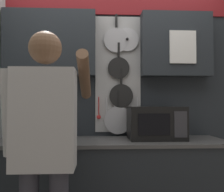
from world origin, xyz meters
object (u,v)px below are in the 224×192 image
microwave (156,123)px  person (45,140)px  utensil_crock (57,131)px  knife_block (33,130)px

microwave → person: (-0.85, -0.68, -0.05)m
microwave → utensil_crock: 0.89m
knife_block → utensil_crock: bearing=0.3°
microwave → knife_block: bearing=180.0°
knife_block → utensil_crock: 0.21m
microwave → utensil_crock: (-0.89, 0.00, -0.07)m
microwave → person: 1.09m
knife_block → utensil_crock: size_ratio=0.75×
knife_block → person: size_ratio=0.15×
knife_block → microwave: bearing=-0.0°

